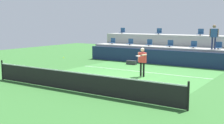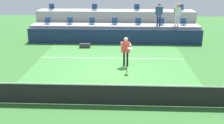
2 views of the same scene
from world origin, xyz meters
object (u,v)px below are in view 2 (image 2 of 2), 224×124
stadium_chair_upper_far_left (51,7)px  spectator_in_grey (159,12)px  spectator_with_hat (177,12)px  stadium_chair_lower_mid_left (92,22)px  stadium_chair_lower_left (70,21)px  stadium_chair_lower_far_left (48,21)px  stadium_chair_upper_far_right (181,8)px  tennis_ball (42,58)px  equipment_bag (85,46)px  stadium_chair_lower_far_right (183,22)px  stadium_chair_upper_right (137,8)px  stadium_chair_lower_mid_right (138,22)px  stadium_chair_upper_left (94,8)px  stadium_chair_lower_center (115,22)px  tennis_player (126,49)px  stadium_chair_lower_right (161,22)px

stadium_chair_upper_far_left → spectator_in_grey: spectator_in_grey is taller
spectator_with_hat → stadium_chair_lower_mid_left: bearing=176.6°
stadium_chair_lower_left → stadium_chair_upper_far_left: bearing=135.9°
stadium_chair_lower_far_left → stadium_chair_upper_far_right: stadium_chair_upper_far_right is taller
tennis_ball → equipment_bag: 6.12m
stadium_chair_lower_mid_left → stadium_chair_lower_far_right: bearing=0.0°
stadium_chair_upper_right → stadium_chair_lower_mid_right: bearing=-88.2°
stadium_chair_upper_right → stadium_chair_upper_left: bearing=180.0°
equipment_bag → stadium_chair_lower_center: bearing=49.8°
tennis_player → equipment_bag: size_ratio=2.21×
stadium_chair_lower_far_left → stadium_chair_upper_right: size_ratio=1.00×
stadium_chair_lower_mid_right → tennis_player: bearing=-98.7°
stadium_chair_lower_left → stadium_chair_lower_far_right: size_ratio=1.00×
stadium_chair_lower_right → stadium_chair_lower_left: bearing=180.0°
stadium_chair_upper_far_left → spectator_in_grey: size_ratio=0.30×
stadium_chair_lower_far_left → stadium_chair_upper_far_left: bearing=93.1°
stadium_chair_lower_right → equipment_bag: 6.25m
spectator_in_grey → stadium_chair_lower_far_right: bearing=11.1°
stadium_chair_lower_mid_right → tennis_player: (-0.96, -6.33, -0.44)m
stadium_chair_upper_right → equipment_bag: 6.07m
stadium_chair_lower_left → tennis_ball: size_ratio=7.65×
stadium_chair_lower_mid_left → spectator_in_grey: 5.19m
stadium_chair_upper_left → equipment_bag: bearing=-93.8°
stadium_chair_lower_center → stadium_chair_upper_right: stadium_chair_upper_right is taller
stadium_chair_lower_right → tennis_player: (-2.73, -6.33, -0.44)m
stadium_chair_upper_far_right → stadium_chair_upper_right: bearing=180.0°
stadium_chair_upper_far_left → tennis_ball: (2.02, -10.11, -1.28)m
spectator_in_grey → stadium_chair_upper_far_left: bearing=165.9°
stadium_chair_lower_far_right → stadium_chair_upper_far_right: 1.99m
stadium_chair_lower_center → equipment_bag: stadium_chair_lower_center is taller
stadium_chair_lower_far_left → spectator_in_grey: spectator_in_grey is taller
stadium_chair_lower_far_left → stadium_chair_upper_far_right: size_ratio=1.00×
stadium_chair_upper_far_left → tennis_ball: 10.39m
stadium_chair_upper_left → stadium_chair_lower_left: bearing=-134.3°
spectator_in_grey → stadium_chair_upper_far_right: bearing=46.9°
stadium_chair_lower_left → tennis_player: 7.71m
stadium_chair_lower_center → stadium_chair_lower_far_right: bearing=0.0°
tennis_ball → stadium_chair_upper_far_right: bearing=49.2°
stadium_chair_upper_far_left → stadium_chair_upper_left: bearing=0.0°
stadium_chair_lower_center → stadium_chair_lower_far_right: same height
stadium_chair_lower_mid_left → spectator_with_hat: size_ratio=0.31×
stadium_chair_lower_mid_right → equipment_bag: size_ratio=0.68×
equipment_bag → tennis_ball: bearing=-102.6°
stadium_chair_lower_center → stadium_chair_upper_left: bearing=134.2°
stadium_chair_upper_left → tennis_player: 8.64m
stadium_chair_lower_right → tennis_player: bearing=-113.3°
stadium_chair_lower_center → tennis_ball: size_ratio=7.65×
stadium_chair_lower_mid_left → stadium_chair_upper_far_right: size_ratio=1.00×
spectator_with_hat → stadium_chair_lower_right: bearing=161.1°
stadium_chair_upper_right → spectator_in_grey: bearing=-54.3°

